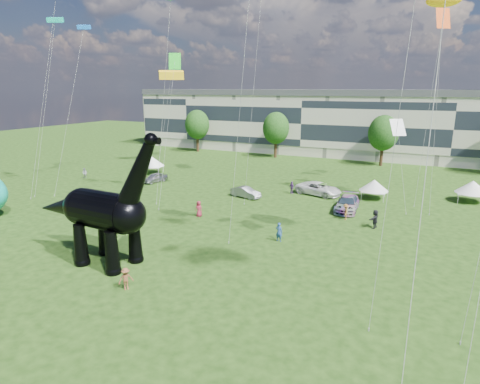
% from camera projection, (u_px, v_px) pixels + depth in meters
% --- Properties ---
extents(ground, '(220.00, 220.00, 0.00)m').
position_uv_depth(ground, '(167.00, 283.00, 28.45)').
color(ground, '#16330C').
rests_on(ground, ground).
extents(terrace_row, '(78.00, 11.00, 12.00)m').
position_uv_depth(terrace_row, '(309.00, 124.00, 84.35)').
color(terrace_row, beige).
rests_on(terrace_row, ground).
extents(tree_far_left, '(5.20, 5.20, 9.44)m').
position_uv_depth(tree_far_left, '(197.00, 122.00, 85.68)').
color(tree_far_left, '#382314').
rests_on(tree_far_left, ground).
extents(tree_mid_left, '(5.20, 5.20, 9.44)m').
position_uv_depth(tree_mid_left, '(276.00, 126.00, 78.11)').
color(tree_mid_left, '#382314').
rests_on(tree_mid_left, ground).
extents(tree_mid_right, '(5.20, 5.20, 9.44)m').
position_uv_depth(tree_mid_right, '(384.00, 130.00, 69.70)').
color(tree_mid_right, '#382314').
rests_on(tree_mid_right, ground).
extents(dinosaur_sculpture, '(13.33, 3.79, 10.91)m').
position_uv_depth(dinosaur_sculpture, '(100.00, 212.00, 30.93)').
color(dinosaur_sculpture, black).
rests_on(dinosaur_sculpture, ground).
extents(car_silver, '(2.47, 4.23, 1.35)m').
position_uv_depth(car_silver, '(155.00, 178.00, 58.52)').
color(car_silver, '#A4A5A9').
rests_on(car_silver, ground).
extents(car_grey, '(4.25, 2.32, 1.33)m').
position_uv_depth(car_grey, '(246.00, 192.00, 50.43)').
color(car_grey, slate).
rests_on(car_grey, ground).
extents(car_white, '(6.39, 4.12, 1.64)m').
position_uv_depth(car_white, '(319.00, 189.00, 51.59)').
color(car_white, white).
rests_on(car_white, ground).
extents(car_dark, '(2.70, 5.84, 1.65)m').
position_uv_depth(car_dark, '(347.00, 204.00, 44.93)').
color(car_dark, '#595960').
rests_on(car_dark, ground).
extents(gazebo_near, '(3.69, 3.69, 2.45)m').
position_uv_depth(gazebo_near, '(374.00, 185.00, 49.53)').
color(gazebo_near, silver).
rests_on(gazebo_near, ground).
extents(gazebo_far, '(3.93, 3.93, 2.65)m').
position_uv_depth(gazebo_far, '(473.00, 187.00, 48.06)').
color(gazebo_far, silver).
rests_on(gazebo_far, ground).
extents(gazebo_left, '(5.23, 5.23, 2.81)m').
position_uv_depth(gazebo_left, '(151.00, 161.00, 64.37)').
color(gazebo_left, white).
rests_on(gazebo_left, ground).
extents(visitors, '(57.30, 36.84, 1.87)m').
position_uv_depth(visitors, '(279.00, 211.00, 42.12)').
color(visitors, '#90949E').
rests_on(visitors, ground).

